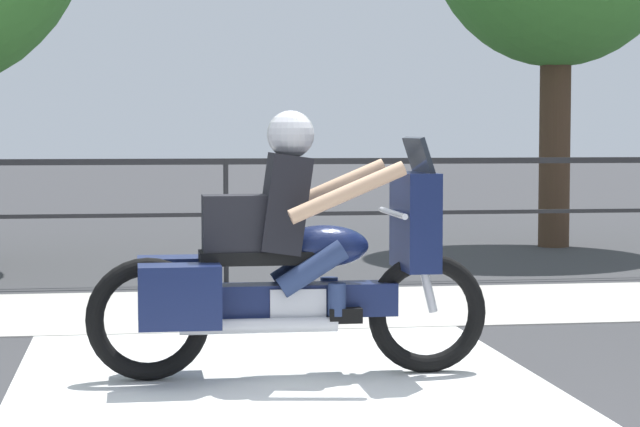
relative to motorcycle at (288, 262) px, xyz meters
The scene contains 5 objects.
ground_plane 0.85m from the motorcycle, 92.85° to the right, with size 120.00×120.00×0.00m, color #38383A.
sidewalk_band 3.01m from the motorcycle, 90.46° to the left, with size 44.00×2.40×0.01m, color #B7B2A8.
crosswalk_band 0.97m from the motorcycle, 96.17° to the right, with size 3.17×6.00×0.01m, color silver.
fence_railing 4.80m from the motorcycle, 90.28° to the left, with size 36.00×0.05×1.23m.
motorcycle is the anchor object (origin of this frame).
Camera 1 is at (-0.91, -7.02, 1.50)m, focal length 70.00 mm.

